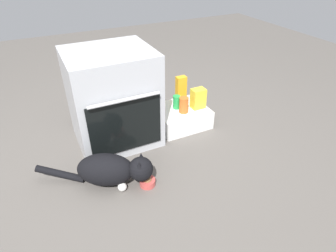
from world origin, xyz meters
TOP-DOWN VIEW (x-y plane):
  - ground at (0.00, 0.00)m, footprint 8.00×8.00m
  - oven at (-0.05, 0.45)m, footprint 0.64×0.61m
  - pantry_cabinet at (0.54, 0.41)m, footprint 0.45×0.40m
  - food_bowl at (-0.04, -0.18)m, footprint 0.11×0.11m
  - cat at (-0.25, -0.07)m, footprint 0.74×0.46m
  - sauce_jar at (0.53, 0.34)m, footprint 0.08×0.08m
  - snack_bag at (0.68, 0.36)m, footprint 0.12×0.09m
  - soda_can at (0.51, 0.43)m, footprint 0.07×0.07m
  - juice_carton at (0.61, 0.54)m, footprint 0.09×0.06m

SIDE VIEW (x-z plane):
  - ground at x=0.00m, z-range 0.00..0.00m
  - food_bowl at x=-0.04m, z-range -0.01..0.06m
  - pantry_cabinet at x=0.54m, z-range 0.00..0.17m
  - cat at x=-0.25m, z-range 0.01..0.25m
  - soda_can at x=0.51m, z-range 0.17..0.29m
  - sauce_jar at x=0.53m, z-range 0.17..0.31m
  - snack_bag at x=0.68m, z-range 0.17..0.35m
  - juice_carton at x=0.61m, z-range 0.17..0.41m
  - oven at x=-0.05m, z-range 0.00..0.77m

